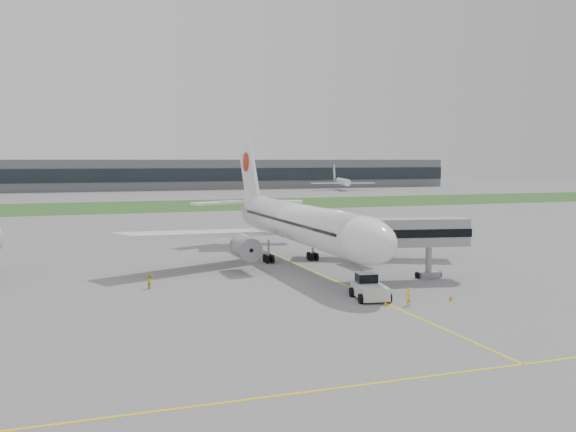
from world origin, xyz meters
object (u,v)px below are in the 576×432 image
object	(u,v)px
airliner	(296,222)
ground_crew_near	(408,297)
pushback_tug	(369,288)
jet_bridge	(397,234)

from	to	relation	value
airliner	ground_crew_near	size ratio (longest dim) A/B	32.03
pushback_tug	ground_crew_near	distance (m)	4.58
airliner	jet_bridge	bearing A→B (deg)	-64.73
pushback_tug	ground_crew_near	world-z (taller)	pushback_tug
airliner	pushback_tug	distance (m)	23.20
pushback_tug	ground_crew_near	xyz separation A→B (m)	(2.11, -4.05, -0.28)
pushback_tug	jet_bridge	world-z (taller)	jet_bridge
airliner	pushback_tug	world-z (taller)	airliner
airliner	ground_crew_near	bearing A→B (deg)	-86.72
pushback_tug	jet_bridge	distance (m)	11.81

